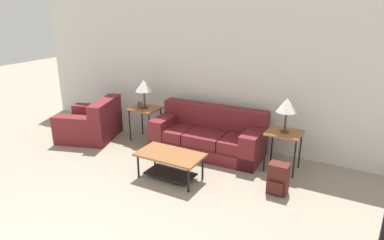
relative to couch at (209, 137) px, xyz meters
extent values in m
cube|color=silver|center=(0.12, 0.55, 1.00)|extent=(9.02, 0.06, 2.60)
cube|color=maroon|center=(0.00, -0.05, -0.19)|extent=(2.02, 0.91, 0.22)
cube|color=maroon|center=(-0.66, -0.09, 0.02)|extent=(0.67, 0.78, 0.20)
cube|color=maroon|center=(0.00, -0.07, 0.02)|extent=(0.67, 0.78, 0.20)
cube|color=maroon|center=(0.67, -0.05, 0.02)|extent=(0.67, 0.78, 0.20)
cube|color=maroon|center=(-0.01, 0.25, 0.32)|extent=(2.00, 0.32, 0.40)
cube|color=maroon|center=(-0.85, -0.08, -0.01)|extent=(0.31, 0.86, 0.58)
cube|color=maroon|center=(0.86, -0.02, -0.01)|extent=(0.31, 0.86, 0.58)
cube|color=maroon|center=(-2.42, -0.52, -0.10)|extent=(1.28, 1.30, 0.40)
cube|color=maroon|center=(-2.07, -0.40, 0.30)|extent=(0.58, 1.07, 0.40)
cube|color=maroon|center=(-2.55, -0.15, -0.02)|extent=(1.03, 0.56, 0.56)
cube|color=maroon|center=(-2.30, -0.89, -0.02)|extent=(1.03, 0.56, 0.56)
cube|color=#33567F|center=(-2.31, -0.48, 0.20)|extent=(0.29, 0.38, 0.36)
cube|color=#935B33|center=(-0.07, -1.19, 0.10)|extent=(1.01, 0.56, 0.04)
cylinder|color=black|center=(-0.52, -1.41, -0.11)|extent=(0.03, 0.03, 0.38)
cylinder|color=black|center=(0.37, -1.41, -0.11)|extent=(0.03, 0.03, 0.38)
cylinder|color=black|center=(-0.52, -0.97, -0.11)|extent=(0.03, 0.03, 0.38)
cylinder|color=black|center=(0.37, -0.97, -0.11)|extent=(0.03, 0.03, 0.38)
cube|color=black|center=(-0.07, -1.19, -0.22)|extent=(0.76, 0.39, 0.02)
cube|color=#935B33|center=(-1.36, -0.06, 0.34)|extent=(0.55, 0.48, 0.03)
cylinder|color=black|center=(-1.59, -0.26, 0.02)|extent=(0.03, 0.03, 0.63)
cylinder|color=black|center=(-1.12, -0.26, 0.02)|extent=(0.03, 0.03, 0.63)
cylinder|color=black|center=(-1.59, 0.14, 0.02)|extent=(0.03, 0.03, 0.63)
cylinder|color=black|center=(-1.12, 0.14, 0.02)|extent=(0.03, 0.03, 0.63)
cube|color=#935B33|center=(1.36, -0.06, 0.34)|extent=(0.55, 0.48, 0.03)
cylinder|color=black|center=(1.13, -0.26, 0.02)|extent=(0.03, 0.03, 0.63)
cylinder|color=black|center=(1.59, -0.26, 0.02)|extent=(0.03, 0.03, 0.63)
cylinder|color=black|center=(1.13, 0.14, 0.02)|extent=(0.03, 0.03, 0.63)
cylinder|color=black|center=(1.59, 0.14, 0.02)|extent=(0.03, 0.03, 0.63)
cylinder|color=#472D1E|center=(-1.36, -0.06, 0.37)|extent=(0.14, 0.14, 0.02)
cylinder|color=#472D1E|center=(-1.36, -0.06, 0.54)|extent=(0.04, 0.04, 0.32)
cone|color=white|center=(-1.36, -0.06, 0.80)|extent=(0.32, 0.32, 0.22)
cylinder|color=#472D1E|center=(1.36, -0.06, 0.37)|extent=(0.14, 0.14, 0.02)
cylinder|color=#472D1E|center=(1.36, -0.06, 0.54)|extent=(0.04, 0.04, 0.32)
cone|color=white|center=(1.36, -0.06, 0.80)|extent=(0.32, 0.32, 0.22)
cube|color=#4C1E19|center=(1.50, -0.80, -0.07)|extent=(0.28, 0.20, 0.45)
cube|color=#4C1E19|center=(1.50, -0.92, -0.16)|extent=(0.21, 0.05, 0.18)
cylinder|color=#4C1E19|center=(1.42, -0.68, -0.05)|extent=(0.02, 0.02, 0.34)
cylinder|color=#4C1E19|center=(1.58, -0.68, -0.05)|extent=(0.02, 0.02, 0.34)
cube|color=#4C3828|center=(-1.42, -0.13, 0.42)|extent=(0.10, 0.04, 0.13)
camera|label=1|loc=(2.51, -5.18, 2.29)|focal=32.00mm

